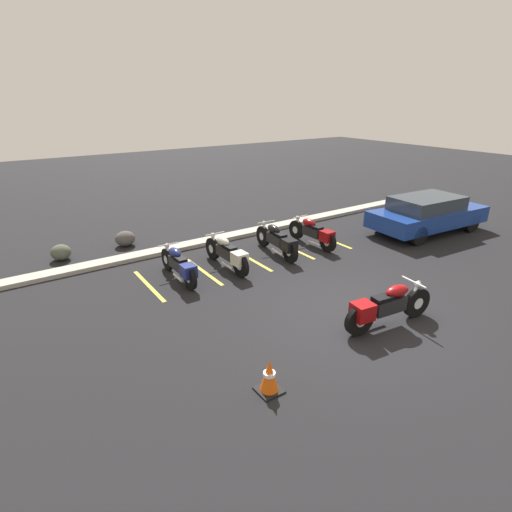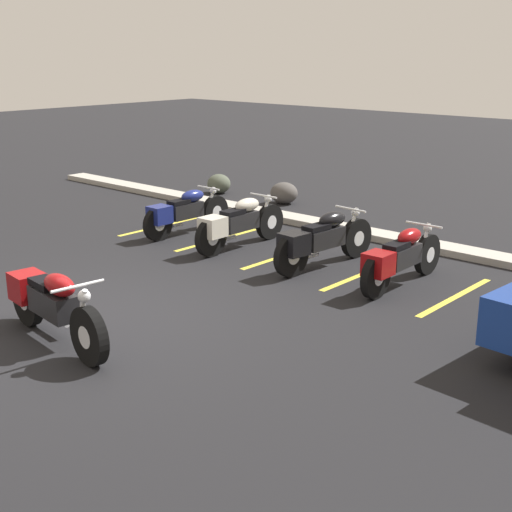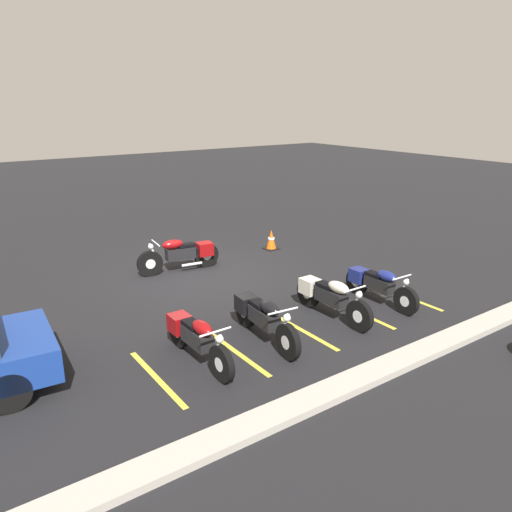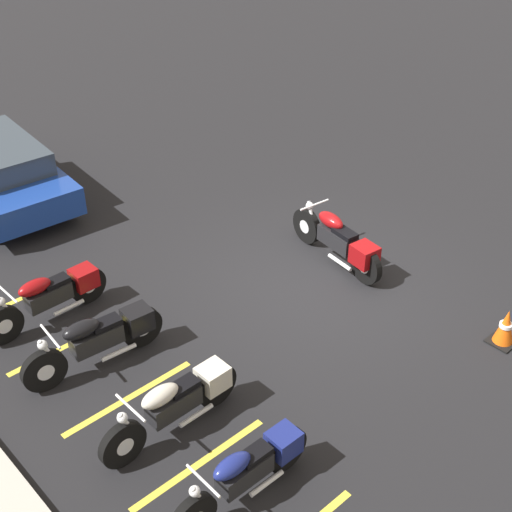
{
  "view_description": "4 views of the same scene",
  "coord_description": "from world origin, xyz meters",
  "views": [
    {
      "loc": [
        -6.06,
        -5.15,
        4.49
      ],
      "look_at": [
        -0.85,
        2.52,
        0.76
      ],
      "focal_mm": 28.0,
      "sensor_mm": 36.0,
      "label": 1
    },
    {
      "loc": [
        7.28,
        -4.97,
        3.36
      ],
      "look_at": [
        1.06,
        1.99,
        0.64
      ],
      "focal_mm": 50.0,
      "sensor_mm": 36.0,
      "label": 2
    },
    {
      "loc": [
        5.91,
        10.83,
        4.41
      ],
      "look_at": [
        -0.41,
        1.84,
        0.95
      ],
      "focal_mm": 35.0,
      "sensor_mm": 36.0,
      "label": 3
    },
    {
      "loc": [
        -6.52,
        7.49,
        7.18
      ],
      "look_at": [
        0.6,
        0.95,
        0.7
      ],
      "focal_mm": 50.0,
      "sensor_mm": 36.0,
      "label": 4
    }
  ],
  "objects": [
    {
      "name": "parked_bike_1",
      "position": [
        -0.95,
        3.75,
        0.45
      ],
      "size": [
        0.61,
        2.17,
        0.85
      ],
      "rotation": [
        0.0,
        0.0,
        1.58
      ],
      "color": "black",
      "rests_on": "ground"
    },
    {
      "name": "car_blue",
      "position": [
        6.49,
        2.64,
        0.68
      ],
      "size": [
        4.43,
        2.12,
        1.29
      ],
      "rotation": [
        0.0,
        0.0,
        -0.08
      ],
      "color": "black",
      "rests_on": "ground"
    },
    {
      "name": "landscape_rock_1",
      "position": [
        -2.75,
        7.2,
        0.24
      ],
      "size": [
        0.68,
        0.63,
        0.48
      ],
      "primitive_type": "ellipsoid",
      "rotation": [
        0.0,
        0.0,
        0.08
      ],
      "color": "#494543",
      "rests_on": "ground"
    },
    {
      "name": "traffic_cone",
      "position": [
        -2.94,
        -0.94,
        0.29
      ],
      "size": [
        0.4,
        0.4,
        0.61
      ],
      "color": "black",
      "rests_on": "ground"
    },
    {
      "name": "stall_line_0",
      "position": [
        -3.18,
        3.95,
        0.0
      ],
      "size": [
        0.1,
        2.1,
        0.0
      ],
      "primitive_type": "cube",
      "color": "gold",
      "rests_on": "ground"
    },
    {
      "name": "landscape_rock_0",
      "position": [
        -4.68,
        7.07,
        0.23
      ],
      "size": [
        0.67,
        0.66,
        0.46
      ],
      "primitive_type": "ellipsoid",
      "rotation": [
        0.0,
        0.0,
        1.79
      ],
      "color": "#4A5142",
      "rests_on": "ground"
    },
    {
      "name": "stall_line_4",
      "position": [
        3.08,
        3.95,
        0.0
      ],
      "size": [
        0.1,
        2.1,
        0.0
      ],
      "primitive_type": "cube",
      "color": "gold",
      "rests_on": "ground"
    },
    {
      "name": "parked_bike_0",
      "position": [
        -2.38,
        3.8,
        0.43
      ],
      "size": [
        0.58,
        2.06,
        0.81
      ],
      "rotation": [
        0.0,
        0.0,
        1.56
      ],
      "color": "black",
      "rests_on": "ground"
    },
    {
      "name": "motorcycle_maroon_featured",
      "position": [
        0.2,
        -0.68,
        0.47
      ],
      "size": [
        2.25,
        0.69,
        0.89
      ],
      "rotation": [
        0.0,
        0.0,
        -0.12
      ],
      "color": "black",
      "rests_on": "ground"
    },
    {
      "name": "stall_line_1",
      "position": [
        -1.62,
        3.95,
        0.0
      ],
      "size": [
        0.1,
        2.1,
        0.0
      ],
      "primitive_type": "cube",
      "color": "gold",
      "rests_on": "ground"
    },
    {
      "name": "concrete_curb",
      "position": [
        0.0,
        5.96,
        0.06
      ],
      "size": [
        18.0,
        0.5,
        0.12
      ],
      "primitive_type": "cube",
      "color": "#A8A399",
      "rests_on": "ground"
    },
    {
      "name": "stall_line_2",
      "position": [
        -0.05,
        3.95,
        0.0
      ],
      "size": [
        0.1,
        2.1,
        0.0
      ],
      "primitive_type": "cube",
      "color": "gold",
      "rests_on": "ground"
    },
    {
      "name": "stall_line_3",
      "position": [
        1.51,
        3.95,
        0.0
      ],
      "size": [
        0.1,
        2.1,
        0.0
      ],
      "primitive_type": "cube",
      "color": "gold",
      "rests_on": "ground"
    },
    {
      "name": "parked_bike_3",
      "position": [
        2.25,
        3.79,
        0.44
      ],
      "size": [
        0.6,
        2.12,
        0.83
      ],
      "rotation": [
        0.0,
        0.0,
        1.59
      ],
      "color": "black",
      "rests_on": "ground"
    },
    {
      "name": "ground",
      "position": [
        0.0,
        0.0,
        0.0
      ],
      "size": [
        60.0,
        60.0,
        0.0
      ],
      "primitive_type": "plane",
      "color": "black"
    },
    {
      "name": "parked_bike_2",
      "position": [
        0.82,
        3.8,
        0.46
      ],
      "size": [
        0.62,
        2.22,
        0.87
      ],
      "rotation": [
        0.0,
        0.0,
        1.48
      ],
      "color": "black",
      "rests_on": "ground"
    }
  ]
}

